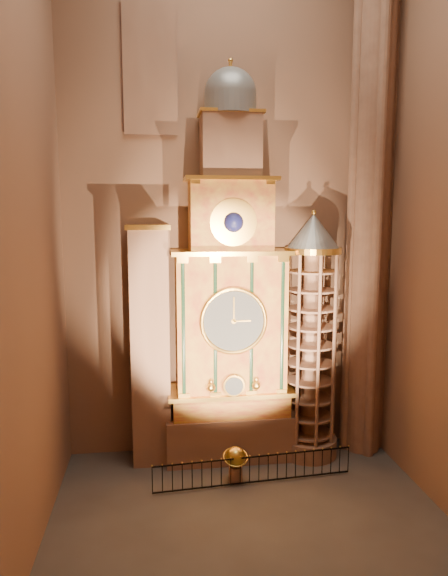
{
  "coord_description": "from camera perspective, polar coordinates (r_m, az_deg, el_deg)",
  "views": [
    {
      "loc": [
        -3.11,
        -16.31,
        10.61
      ],
      "look_at": [
        -0.53,
        3.0,
        7.81
      ],
      "focal_mm": 32.0,
      "sensor_mm": 36.0,
      "label": 1
    }
  ],
  "objects": [
    {
      "name": "floor",
      "position": [
        19.71,
        2.94,
        -24.41
      ],
      "size": [
        14.0,
        14.0,
        0.0
      ],
      "primitive_type": "plane",
      "color": "#383330",
      "rests_on": "ground"
    },
    {
      "name": "wall_back",
      "position": [
        22.53,
        0.32,
        9.16
      ],
      "size": [
        22.0,
        0.0,
        22.0
      ],
      "primitive_type": "plane",
      "rotation": [
        1.57,
        0.0,
        0.0
      ],
      "color": "#8A604A",
      "rests_on": "floor"
    },
    {
      "name": "wall_left",
      "position": [
        16.78,
        -21.29,
        8.96
      ],
      "size": [
        0.0,
        22.0,
        22.0
      ],
      "primitive_type": "plane",
      "rotation": [
        1.57,
        0.0,
        1.57
      ],
      "color": "#8A604A",
      "rests_on": "floor"
    },
    {
      "name": "astronomical_clock",
      "position": [
        21.86,
        0.69,
        -2.19
      ],
      "size": [
        5.6,
        2.41,
        16.7
      ],
      "color": "#8C634C",
      "rests_on": "floor"
    },
    {
      "name": "portrait_tower",
      "position": [
        21.99,
        -8.18,
        -6.3
      ],
      "size": [
        1.8,
        1.6,
        10.2
      ],
      "color": "#8C634C",
      "rests_on": "floor"
    },
    {
      "name": "stair_turret",
      "position": [
        22.67,
        9.61,
        -5.58
      ],
      "size": [
        2.5,
        2.5,
        10.8
      ],
      "color": "#8C634C",
      "rests_on": "floor"
    },
    {
      "name": "gothic_pier",
      "position": [
        23.22,
        15.94,
        8.82
      ],
      "size": [
        2.04,
        2.04,
        22.0
      ],
      "color": "#8C634C",
      "rests_on": "floor"
    },
    {
      "name": "stained_glass_window",
      "position": [
        23.0,
        -8.24,
        22.93
      ],
      "size": [
        2.2,
        0.14,
        5.2
      ],
      "color": "navy",
      "rests_on": "wall_back"
    },
    {
      "name": "celestial_globe",
      "position": [
        21.56,
        1.29,
        -18.67
      ],
      "size": [
        1.01,
        0.96,
        1.46
      ],
      "color": "#8C634C",
      "rests_on": "floor"
    },
    {
      "name": "iron_railing",
      "position": [
        21.54,
        3.39,
        -19.51
      ],
      "size": [
        8.0,
        0.67,
        1.12
      ],
      "color": "black",
      "rests_on": "floor"
    }
  ]
}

